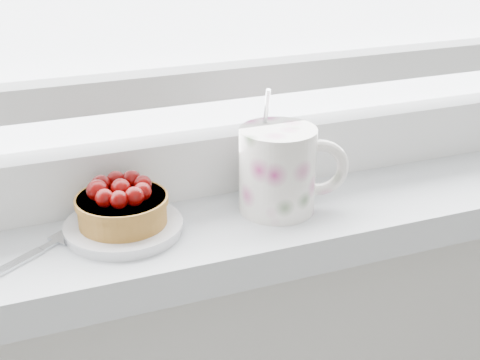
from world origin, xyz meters
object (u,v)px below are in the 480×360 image
fork (27,257)px  saucer (124,228)px  raspberry_tart (122,204)px  floral_mug (280,168)px

fork → saucer: bearing=10.3°
raspberry_tart → floral_mug: (0.17, -0.01, 0.02)m
saucer → floral_mug: size_ratio=0.90×
saucer → raspberry_tart: 0.03m
raspberry_tart → fork: (-0.10, -0.02, -0.03)m
saucer → fork: size_ratio=0.72×
floral_mug → raspberry_tart: bearing=176.9°
floral_mug → fork: bearing=-178.1°
saucer → floral_mug: bearing=-3.0°
raspberry_tart → fork: size_ratio=0.55×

